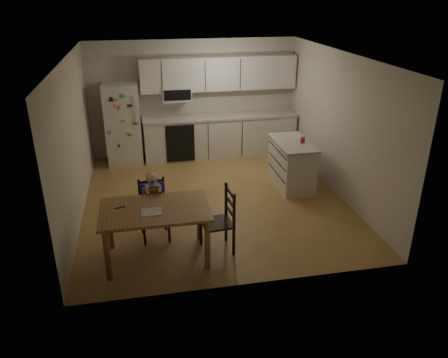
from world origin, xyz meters
TOP-DOWN VIEW (x-y plane):
  - room at (0.00, 0.48)m, footprint 4.52×5.01m
  - refrigerator at (-1.55, 2.15)m, footprint 0.72×0.70m
  - kitchen_run at (0.50, 2.24)m, footprint 3.37×0.62m
  - kitchen_island at (1.53, 0.29)m, footprint 0.62×1.19m
  - red_cup at (1.69, 0.21)m, footprint 0.08×0.08m
  - dining_table at (-1.09, -1.68)m, footprint 1.45×0.93m
  - napkin at (-1.14, -1.79)m, footprint 0.26×0.23m
  - toddler_spoon at (-1.56, -1.58)m, footprint 0.12×0.06m
  - chair_booster at (-1.09, -1.07)m, footprint 0.43×0.43m
  - chair_side at (-0.15, -1.63)m, footprint 0.46×0.46m

SIDE VIEW (x-z plane):
  - kitchen_island at x=1.53m, z-range 0.00..0.88m
  - chair_side at x=-0.15m, z-range 0.06..1.01m
  - chair_booster at x=-1.09m, z-range 0.11..1.17m
  - dining_table at x=-1.09m, z-range 0.28..1.06m
  - napkin at x=-1.14m, z-range 0.78..0.79m
  - toddler_spoon at x=-1.56m, z-range 0.78..0.79m
  - refrigerator at x=-1.55m, z-range 0.00..1.70m
  - kitchen_run at x=0.50m, z-range -0.20..1.95m
  - red_cup at x=1.69m, z-range 0.88..0.98m
  - room at x=0.00m, z-range -0.01..2.51m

